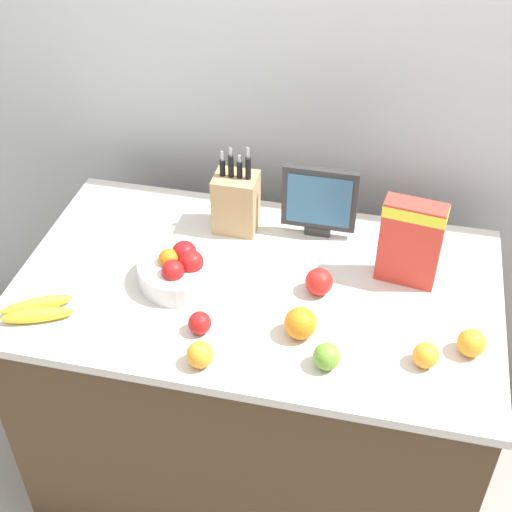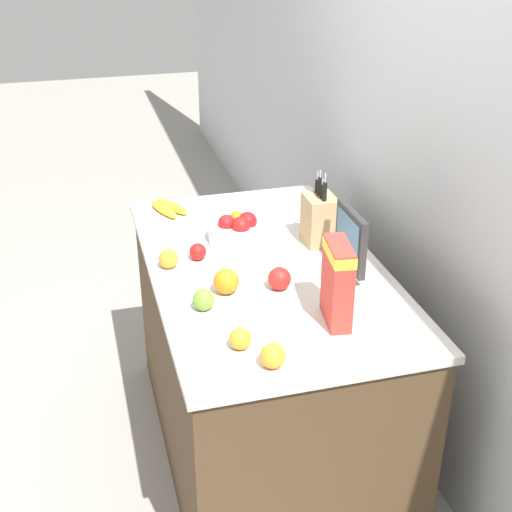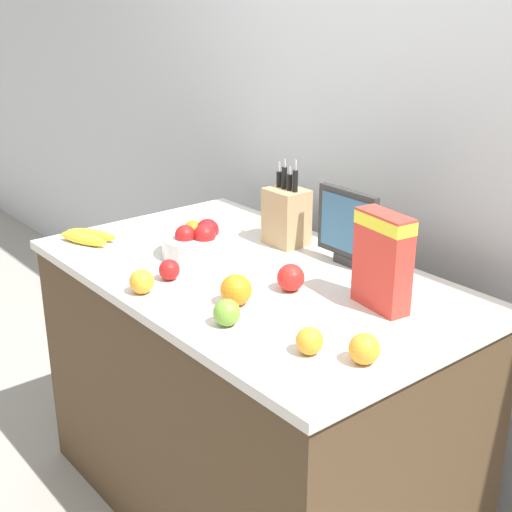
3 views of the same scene
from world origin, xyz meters
TOP-DOWN VIEW (x-y plane):
  - ground_plane at (0.00, 0.00)m, footprint 14.00×14.00m
  - wall_back at (0.00, 0.64)m, footprint 9.00×0.06m
  - counter at (0.00, 0.00)m, footprint 1.44×0.84m
  - knife_block at (-0.13, 0.26)m, footprint 0.14×0.11m
  - small_monitor at (0.14, 0.28)m, footprint 0.24×0.03m
  - cereal_box at (0.43, 0.12)m, footprint 0.18×0.09m
  - fruit_bowl at (-0.22, -0.04)m, footprint 0.25×0.25m
  - banana_bunch at (-0.57, -0.27)m, footprint 0.22×0.16m
  - apple_front at (0.18, -0.00)m, footprint 0.08×0.08m
  - apple_near_bananas at (-0.11, -0.23)m, footprint 0.06×0.06m
  - apple_middle at (0.25, -0.28)m, footprint 0.07×0.07m
  - orange_mid_left at (-0.07, -0.35)m, footprint 0.07×0.07m
  - orange_front_center at (0.62, -0.15)m, footprint 0.08×0.08m
  - orange_mid_right at (0.50, -0.22)m, footprint 0.07×0.07m
  - orange_by_cereal at (0.16, -0.18)m, footprint 0.09×0.09m

SIDE VIEW (x-z plane):
  - ground_plane at x=0.00m, z-range 0.00..0.00m
  - counter at x=0.00m, z-range 0.00..0.89m
  - banana_bunch at x=-0.57m, z-range 0.89..0.93m
  - apple_near_bananas at x=-0.11m, z-range 0.89..0.95m
  - orange_mid_right at x=0.50m, z-range 0.89..0.96m
  - orange_mid_left at x=-0.07m, z-range 0.89..0.96m
  - apple_middle at x=0.25m, z-range 0.89..0.96m
  - orange_front_center at x=0.62m, z-range 0.89..0.96m
  - apple_front at x=0.18m, z-range 0.89..0.97m
  - orange_by_cereal at x=0.16m, z-range 0.89..0.98m
  - fruit_bowl at x=-0.22m, z-range 0.87..0.99m
  - knife_block at x=-0.13m, z-range 0.84..1.14m
  - small_monitor at x=0.14m, z-range 0.90..1.14m
  - cereal_box at x=0.43m, z-range 0.90..1.17m
  - wall_back at x=0.00m, z-range 0.00..2.60m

